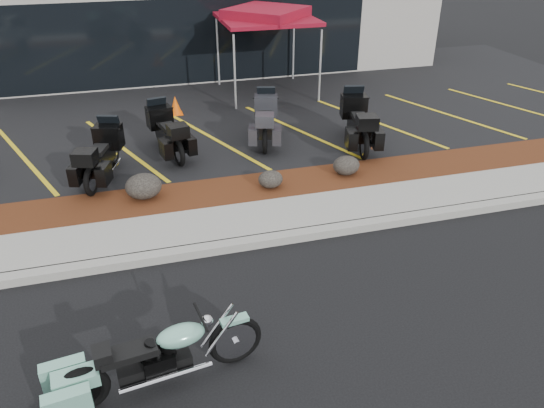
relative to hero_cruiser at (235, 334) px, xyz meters
name	(u,v)px	position (x,y,z in m)	size (l,w,h in m)	color
ground	(277,274)	(1.04, 1.67, -0.46)	(90.00, 90.00, 0.00)	black
curb	(263,241)	(1.04, 2.57, -0.39)	(24.00, 0.25, 0.15)	gray
sidewalk	(253,221)	(1.04, 3.27, -0.39)	(24.00, 1.20, 0.15)	gray
mulch_bed	(239,192)	(1.04, 4.47, -0.38)	(24.00, 1.20, 0.16)	#3C180D
upper_lot	(198,109)	(1.04, 9.87, -0.39)	(26.00, 9.60, 0.15)	black
dealership_building	(169,6)	(1.04, 16.14, 1.54)	(18.00, 8.16, 4.00)	#9C978D
boulder_left	(143,186)	(-0.83, 4.58, -0.05)	(0.71, 0.59, 0.50)	black
boulder_mid	(271,179)	(1.68, 4.35, -0.13)	(0.51, 0.42, 0.36)	black
boulder_right	(346,165)	(3.40, 4.50, -0.10)	(0.58, 0.48, 0.41)	black
hero_cruiser	(235,334)	(0.00, 0.00, 0.00)	(2.64, 0.67, 0.93)	#7BC0A7
touring_black_front	(111,140)	(-1.37, 6.38, 0.26)	(1.99, 0.76, 1.16)	black
touring_black_mid	(159,121)	(-0.26, 7.34, 0.26)	(1.99, 0.76, 1.16)	black
touring_grey	(266,109)	(2.43, 7.46, 0.27)	(2.01, 0.77, 1.17)	#303136
touring_black_rear	(352,110)	(4.44, 6.68, 0.32)	(2.17, 0.83, 1.26)	black
traffic_cone	(175,105)	(0.35, 9.39, -0.06)	(0.34, 0.34, 0.51)	#F55808
popup_canopy	(266,16)	(3.32, 10.65, 1.97)	(3.08, 3.08, 2.52)	silver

